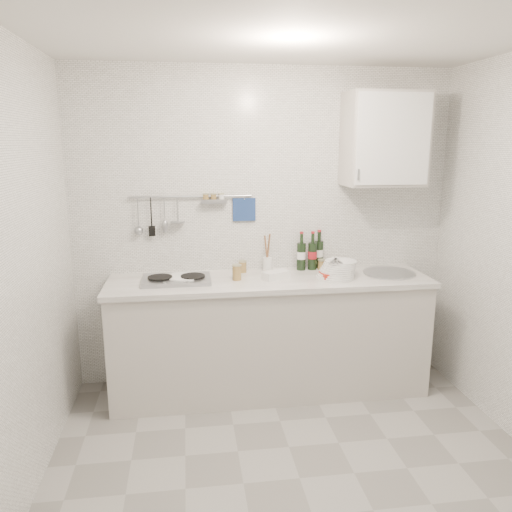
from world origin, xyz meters
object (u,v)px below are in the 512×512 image
at_px(wall_cabinet, 384,139).
at_px(plate_stack_sink, 338,270).
at_px(plate_stack_hob, 183,279).
at_px(wine_bottles, 311,250).
at_px(utensil_crock, 267,262).

relative_size(wall_cabinet, plate_stack_sink, 2.22).
distance_m(plate_stack_hob, wine_bottles, 1.06).
height_order(wine_bottles, utensil_crock, wine_bottles).
xyz_separation_m(wine_bottles, utensil_crock, (-0.36, -0.01, -0.08)).
relative_size(wall_cabinet, wine_bottles, 2.26).
bearing_deg(wine_bottles, plate_stack_sink, -64.53).
xyz_separation_m(plate_stack_hob, plate_stack_sink, (1.17, -0.06, 0.04)).
bearing_deg(utensil_crock, wine_bottles, 2.14).
relative_size(plate_stack_sink, wine_bottles, 1.02).
relative_size(wine_bottles, utensil_crock, 1.02).
bearing_deg(plate_stack_hob, plate_stack_sink, -2.97).
height_order(plate_stack_hob, utensil_crock, utensil_crock).
distance_m(wall_cabinet, plate_stack_hob, 1.85).
bearing_deg(wine_bottles, wall_cabinet, -12.87).
xyz_separation_m(plate_stack_sink, wine_bottles, (-0.14, 0.29, 0.09)).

